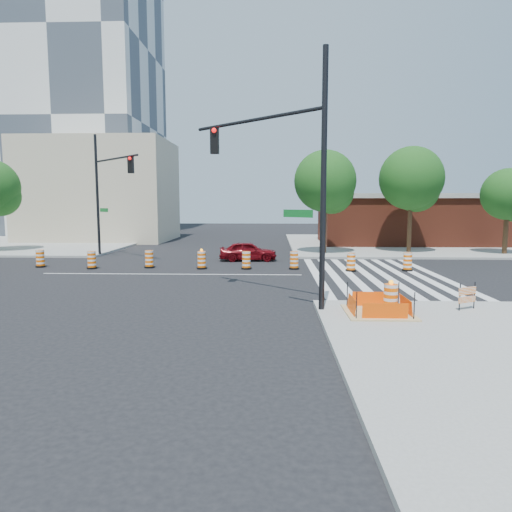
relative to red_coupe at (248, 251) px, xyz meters
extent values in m
plane|color=black|center=(-3.82, -5.88, -0.65)|extent=(120.00, 120.00, 0.00)
cube|color=gray|center=(14.18, 12.12, -0.57)|extent=(22.00, 22.00, 0.15)
cube|color=gray|center=(-21.82, 12.12, -0.57)|extent=(22.00, 22.00, 0.15)
cube|color=silver|center=(3.98, -5.88, -0.64)|extent=(0.45, 13.50, 0.01)
cube|color=silver|center=(4.88, -5.88, -0.64)|extent=(0.45, 13.50, 0.01)
cube|color=silver|center=(5.78, -5.88, -0.64)|extent=(0.45, 13.50, 0.01)
cube|color=silver|center=(6.68, -5.88, -0.64)|extent=(0.45, 13.50, 0.01)
cube|color=silver|center=(7.58, -5.88, -0.64)|extent=(0.45, 13.50, 0.01)
cube|color=silver|center=(8.48, -5.88, -0.64)|extent=(0.45, 13.50, 0.01)
cube|color=silver|center=(9.38, -5.88, -0.64)|extent=(0.45, 13.50, 0.01)
cube|color=silver|center=(10.28, -5.88, -0.64)|extent=(0.45, 13.50, 0.01)
cube|color=silver|center=(-3.82, -5.88, -0.64)|extent=(14.00, 0.12, 0.01)
cube|color=tan|center=(5.18, -14.88, -0.47)|extent=(2.20, 2.20, 0.05)
cube|color=#FF4E05|center=(5.18, -15.78, -0.22)|extent=(1.44, 0.02, 0.55)
cube|color=#FF4E05|center=(5.18, -13.98, -0.22)|extent=(1.44, 0.02, 0.55)
cube|color=#FF4E05|center=(4.28, -14.88, -0.22)|extent=(0.02, 1.44, 0.55)
cube|color=#FF4E05|center=(6.08, -14.88, -0.22)|extent=(0.02, 1.44, 0.55)
cylinder|color=black|center=(4.28, -15.78, -0.05)|extent=(0.04, 0.04, 0.90)
cylinder|color=black|center=(6.08, -15.78, -0.05)|extent=(0.04, 0.04, 0.90)
cylinder|color=black|center=(4.28, -13.98, -0.05)|extent=(0.04, 0.04, 0.90)
cylinder|color=black|center=(6.08, -13.98, -0.05)|extent=(0.04, 0.04, 0.90)
cube|color=silver|center=(-27.82, 28.12, 21.85)|extent=(28.00, 18.00, 45.00)
cube|color=maroon|center=(14.18, 12.12, 1.45)|extent=(16.00, 8.00, 4.20)
cube|color=gray|center=(14.18, 12.12, 3.75)|extent=(16.50, 8.50, 0.40)
cube|color=#C0B493|center=(-15.82, 16.12, 4.35)|extent=(14.00, 10.00, 10.00)
imported|color=#63080E|center=(0.00, 0.00, 0.00)|extent=(3.90, 1.80, 1.30)
cylinder|color=black|center=(3.33, -14.33, 3.90)|extent=(0.20, 0.20, 8.80)
cylinder|color=black|center=(0.89, -12.11, 6.32)|extent=(4.97, 4.54, 0.13)
cube|color=black|center=(-0.82, -10.56, 5.77)|extent=(0.35, 0.31, 1.10)
sphere|color=#FF0C0C|center=(-0.82, -10.74, 6.16)|extent=(0.20, 0.20, 0.20)
cube|color=#0C591E|center=(2.52, -13.59, 2.80)|extent=(1.01, 0.92, 0.27)
cylinder|color=black|center=(-10.88, 2.35, 3.73)|extent=(0.19, 0.19, 8.45)
cylinder|color=black|center=(-8.71, 0.05, 6.05)|extent=(4.44, 4.70, 0.13)
cube|color=black|center=(-7.19, -1.57, 5.52)|extent=(0.34, 0.30, 1.06)
sphere|color=#FF0C0C|center=(-7.19, -1.75, 5.89)|extent=(0.19, 0.19, 0.19)
cube|color=#0C591E|center=(-10.16, 1.58, 2.67)|extent=(0.90, 0.95, 0.26)
cylinder|color=black|center=(5.58, -14.82, -0.45)|extent=(0.57, 0.57, 0.10)
cylinder|color=#FD6305|center=(5.58, -14.82, 0.03)|extent=(0.46, 0.46, 0.91)
sphere|color=#FF990C|center=(5.58, -14.82, 0.55)|extent=(0.15, 0.15, 0.15)
cube|color=#FD6305|center=(8.35, -14.23, 0.16)|extent=(0.73, 0.40, 0.26)
cube|color=#FD6305|center=(8.35, -14.23, -0.14)|extent=(0.73, 0.40, 0.21)
cylinder|color=black|center=(8.04, -14.40, -0.03)|extent=(0.04, 0.04, 0.94)
cylinder|color=black|center=(8.67, -14.07, -0.03)|extent=(0.04, 0.04, 0.94)
sphere|color=#184C15|center=(-19.28, 4.44, 3.67)|extent=(3.07, 3.07, 3.07)
cylinder|color=#382314|center=(5.42, 3.70, 1.75)|extent=(0.33, 0.33, 4.79)
sphere|color=#184C15|center=(5.42, 3.70, 4.74)|extent=(4.49, 4.49, 4.49)
sphere|color=#184C15|center=(5.93, 4.00, 3.99)|extent=(3.29, 3.29, 3.29)
sphere|color=#184C15|center=(5.01, 3.49, 4.29)|extent=(2.99, 2.99, 2.99)
cylinder|color=#382314|center=(11.87, 4.56, 1.85)|extent=(0.31, 0.31, 5.00)
sphere|color=#184C15|center=(11.87, 4.56, 4.98)|extent=(4.69, 4.69, 4.69)
sphere|color=#184C15|center=(12.35, 4.85, 4.19)|extent=(3.44, 3.44, 3.44)
sphere|color=#184C15|center=(11.48, 4.36, 4.51)|extent=(3.12, 3.12, 3.12)
cylinder|color=#382314|center=(18.49, 3.63, 1.33)|extent=(0.34, 0.34, 3.95)
sphere|color=#184C15|center=(18.49, 3.63, 3.79)|extent=(3.70, 3.70, 3.70)
sphere|color=#184C15|center=(18.06, 3.41, 3.42)|extent=(2.47, 2.47, 2.47)
cylinder|color=black|center=(-12.22, -3.50, -0.60)|extent=(0.60, 0.60, 0.10)
cylinder|color=#FD6305|center=(-12.22, -3.50, -0.10)|extent=(0.48, 0.48, 0.95)
cylinder|color=black|center=(-8.91, -4.01, -0.60)|extent=(0.60, 0.60, 0.10)
cylinder|color=#FD6305|center=(-8.91, -4.01, -0.10)|extent=(0.48, 0.48, 0.95)
cylinder|color=black|center=(-5.66, -3.53, -0.60)|extent=(0.60, 0.60, 0.10)
cylinder|color=#FD6305|center=(-5.66, -3.53, -0.10)|extent=(0.48, 0.48, 0.95)
cylinder|color=black|center=(-2.50, -3.84, -0.60)|extent=(0.60, 0.60, 0.10)
cylinder|color=#FD6305|center=(-2.50, -3.84, -0.10)|extent=(0.48, 0.48, 0.95)
sphere|color=#FF990C|center=(-2.50, -3.84, 0.45)|extent=(0.16, 0.16, 0.16)
cylinder|color=black|center=(0.11, -3.85, -0.60)|extent=(0.60, 0.60, 0.10)
cylinder|color=#FD6305|center=(0.11, -3.85, -0.10)|extent=(0.48, 0.48, 0.95)
cylinder|color=black|center=(2.87, -3.78, -0.60)|extent=(0.60, 0.60, 0.10)
cylinder|color=#FD6305|center=(2.87, -3.78, -0.10)|extent=(0.48, 0.48, 0.95)
cylinder|color=black|center=(6.02, -4.46, -0.60)|extent=(0.60, 0.60, 0.10)
cylinder|color=#FD6305|center=(6.02, -4.46, -0.10)|extent=(0.48, 0.48, 0.95)
cylinder|color=black|center=(9.23, -4.22, -0.60)|extent=(0.60, 0.60, 0.10)
cylinder|color=#FD6305|center=(9.23, -4.22, -0.10)|extent=(0.48, 0.48, 0.95)
camera|label=1|loc=(1.62, -29.96, 3.19)|focal=32.00mm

